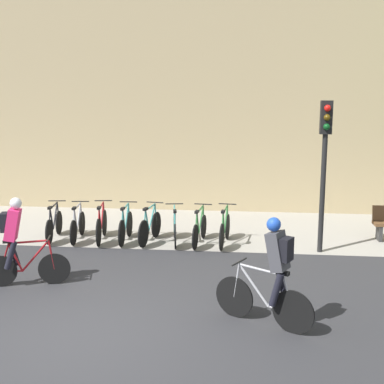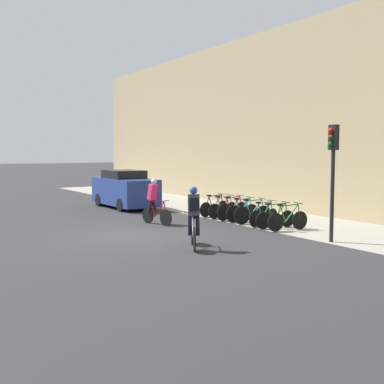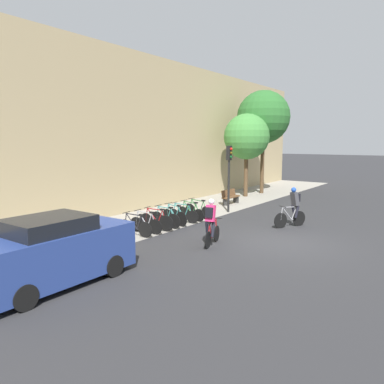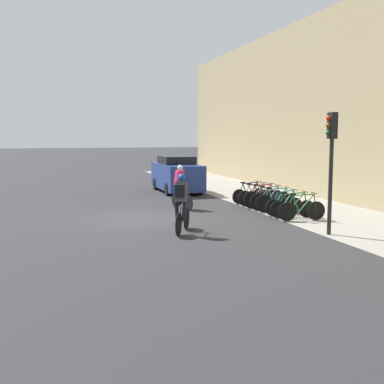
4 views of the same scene
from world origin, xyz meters
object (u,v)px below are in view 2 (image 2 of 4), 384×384
at_px(parked_bike_5, 264,216).
at_px(traffic_light_pole, 333,161).
at_px(parked_bike_1, 223,209).
at_px(parked_bike_2, 232,210).
at_px(parked_bike_0, 214,207).
at_px(parked_bike_7, 288,219).
at_px(parked_bike_3, 242,212).
at_px(parked_car, 125,190).
at_px(cyclist_grey, 194,216).
at_px(cyclist_pink, 153,200).
at_px(parked_bike_6, 275,218).
at_px(parked_bike_4, 253,213).

height_order(parked_bike_5, traffic_light_pole, traffic_light_pole).
xyz_separation_m(parked_bike_1, parked_bike_2, (0.64, 0.00, 0.02)).
distance_m(parked_bike_0, traffic_light_pole, 7.07).
height_order(parked_bike_2, parked_bike_7, parked_bike_2).
bearing_deg(parked_bike_7, parked_bike_0, 180.00).
bearing_deg(parked_bike_0, parked_bike_3, 0.03).
height_order(parked_bike_0, parked_car, parked_car).
xyz_separation_m(cyclist_grey, parked_bike_0, (-5.37, 4.53, -0.56)).
relative_size(parked_bike_2, parked_car, 0.40).
height_order(cyclist_pink, parked_bike_1, cyclist_pink).
distance_m(cyclist_grey, parked_bike_3, 5.73).
relative_size(parked_bike_0, parked_bike_7, 0.96).
distance_m(parked_bike_3, parked_bike_6, 1.91).
distance_m(parked_bike_0, parked_bike_3, 1.91).
bearing_deg(parked_bike_2, parked_bike_4, 0.03).
bearing_deg(parked_bike_2, parked_bike_3, 0.05).
distance_m(cyclist_pink, parked_bike_5, 4.20).
distance_m(parked_bike_1, parked_bike_4, 1.91).
relative_size(cyclist_pink, parked_bike_3, 1.07).
height_order(parked_bike_4, parked_bike_7, parked_bike_4).
bearing_deg(parked_bike_4, parked_bike_6, -0.11).
distance_m(parked_bike_0, parked_bike_5, 3.18).
distance_m(parked_bike_2, parked_bike_3, 0.64).
height_order(parked_bike_1, traffic_light_pole, traffic_light_pole).
distance_m(cyclist_pink, traffic_light_pole, 6.96).
bearing_deg(parked_bike_4, cyclist_grey, -58.01).
height_order(cyclist_grey, parked_bike_5, cyclist_grey).
bearing_deg(parked_bike_1, parked_bike_7, -0.01).
distance_m(parked_bike_5, parked_bike_7, 1.27).
height_order(cyclist_pink, parked_bike_5, cyclist_pink).
height_order(parked_bike_0, traffic_light_pole, traffic_light_pole).
distance_m(parked_bike_2, parked_bike_5, 1.91).
height_order(cyclist_grey, parked_bike_6, cyclist_grey).
relative_size(cyclist_pink, parked_bike_4, 1.08).
bearing_deg(parked_bike_2, parked_bike_5, -0.03).
height_order(cyclist_pink, parked_car, parked_car).
bearing_deg(traffic_light_pole, cyclist_pink, -155.19).
xyz_separation_m(parked_bike_2, parked_bike_6, (2.55, -0.00, -0.03)).
distance_m(parked_bike_1, parked_bike_6, 3.18).
bearing_deg(parked_bike_1, cyclist_pink, -90.89).
distance_m(cyclist_pink, parked_bike_2, 3.37).
bearing_deg(parked_bike_6, parked_bike_7, 0.07).
height_order(parked_bike_1, parked_car, parked_car).
height_order(parked_bike_0, parked_bike_5, parked_bike_0).
relative_size(parked_bike_1, parked_bike_3, 0.99).
relative_size(parked_bike_2, parked_bike_7, 1.01).
relative_size(parked_bike_1, parked_bike_2, 0.94).
bearing_deg(parked_bike_0, parked_bike_6, -0.02).
xyz_separation_m(cyclist_grey, parked_bike_1, (-4.74, 4.53, -0.56)).
distance_m(parked_bike_7, parked_car, 9.62).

